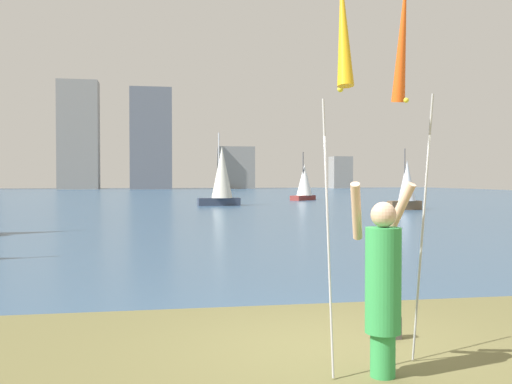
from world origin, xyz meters
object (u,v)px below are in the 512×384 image
Objects in this scene: kite_flag_left at (342,38)px; sailboat_1 at (304,183)px; bag at (388,328)px; sailboat_3 at (221,177)px; person at (383,281)px; kite_flag_right at (403,43)px; sailboat_2 at (406,185)px.

sailboat_1 reaches higher than kite_flag_left.
bag is 0.07× the size of sailboat_1.
kite_flag_left is at bearing -126.11° from bag.
person is at bearing -93.99° from sailboat_3.
person is at bearing -126.50° from kite_flag_right.
sailboat_2 is at bearing -34.82° from sailboat_3.
person reaches higher than bag.
sailboat_1 is (10.99, 46.20, 1.48)m from bag.
sailboat_2 is at bearing -82.41° from sailboat_1.
sailboat_2 reaches higher than person.
kite_flag_left is 38.25m from sailboat_3.
person is 2.77m from kite_flag_right.
sailboat_3 is at bearing 85.25° from kite_flag_left.
kite_flag_right is at bearing -93.26° from sailboat_3.
kite_flag_right is 0.98× the size of sailboat_1.
sailboat_1 reaches higher than bag.
kite_flag_left is 0.74× the size of sailboat_3.
sailboat_2 is at bearing 64.45° from kite_flag_left.
kite_flag_left is 1.45m from kite_flag_right.
sailboat_2 is (14.46, 30.25, -1.80)m from kite_flag_left.
sailboat_3 reaches higher than sailboat_2.
sailboat_1 is 13.18m from sailboat_3.
kite_flag_left is at bearing -104.25° from sailboat_1.
sailboat_2 reaches higher than bag.
sailboat_3 is at bearing 86.82° from bag.
kite_flag_left is 33.58m from sailboat_2.
kite_flag_right is 0.81× the size of sailboat_3.
kite_flag_left is 49.30m from sailboat_1.
sailboat_3 reaches higher than sailboat_1.
sailboat_2 is (2.33, -17.50, -0.04)m from sailboat_1.
sailboat_3 is (2.11, 37.14, -1.43)m from kite_flag_right.
sailboat_2 is at bearing 54.09° from person.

